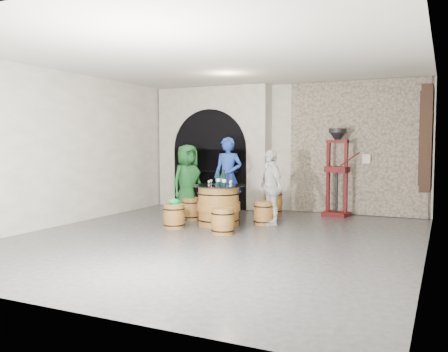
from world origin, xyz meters
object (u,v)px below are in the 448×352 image
at_px(person_green, 187,182).
at_px(person_white, 271,187).
at_px(barrel_stool_left, 191,209).
at_px(wine_bottle_center, 224,179).
at_px(wine_bottle_left, 218,179).
at_px(corking_press, 337,165).
at_px(barrel_stool_near_left, 174,216).
at_px(wine_bottle_right, 224,178).
at_px(side_barrel, 273,202).
at_px(person_blue, 228,177).
at_px(barrel_stool_far, 227,207).
at_px(barrel_table, 219,205).
at_px(barrel_stool_right, 264,213).
at_px(barrel_stool_near_right, 223,221).

height_order(person_green, person_white, person_green).
xyz_separation_m(barrel_stool_left, wine_bottle_center, (1.03, -0.44, 0.73)).
relative_size(wine_bottle_left, corking_press, 0.16).
bearing_deg(corking_press, barrel_stool_near_left, -121.46).
height_order(wine_bottle_right, side_barrel, wine_bottle_right).
xyz_separation_m(wine_bottle_right, corking_press, (1.93, 2.10, 0.22)).
distance_m(barrel_stool_near_left, wine_bottle_right, 1.32).
relative_size(barrel_stool_near_left, wine_bottle_right, 1.51).
height_order(person_blue, corking_press, corking_press).
height_order(person_blue, wine_bottle_left, person_blue).
xyz_separation_m(barrel_stool_far, person_green, (-0.76, -0.49, 0.60)).
height_order(barrel_table, barrel_stool_left, barrel_table).
xyz_separation_m(barrel_stool_far, barrel_stool_right, (1.07, -0.46, 0.00)).
height_order(barrel_table, wine_bottle_left, wine_bottle_left).
distance_m(person_white, corking_press, 2.03).
bearing_deg(barrel_stool_near_left, corking_press, 47.77).
height_order(barrel_stool_right, wine_bottle_left, wine_bottle_left).
xyz_separation_m(barrel_stool_right, wine_bottle_center, (-0.68, -0.52, 0.73)).
height_order(barrel_stool_far, person_white, person_white).
distance_m(person_blue, wine_bottle_right, 0.96).
relative_size(barrel_stool_near_right, side_barrel, 0.81).
distance_m(person_green, wine_bottle_left, 1.04).
relative_size(person_blue, wine_bottle_center, 5.70).
relative_size(barrel_table, wine_bottle_left, 3.37).
bearing_deg(side_barrel, wine_bottle_center, -101.42).
relative_size(barrel_stool_far, wine_bottle_left, 1.51).
xyz_separation_m(barrel_stool_far, person_blue, (-0.03, 0.11, 0.68)).
bearing_deg(barrel_stool_far, person_blue, 104.12).
relative_size(barrel_stool_far, person_green, 0.29).
bearing_deg(wine_bottle_right, corking_press, 47.30).
xyz_separation_m(barrel_stool_right, person_blue, (-1.10, 0.58, 0.68)).
distance_m(barrel_table, barrel_stool_near_left, 0.98).
bearing_deg(person_white, wine_bottle_center, -97.54).
distance_m(wine_bottle_left, wine_bottle_right, 0.12).
bearing_deg(barrel_stool_far, side_barrel, 50.73).
xyz_separation_m(barrel_stool_far, barrel_stool_near_right, (0.72, -1.76, 0.00)).
distance_m(barrel_stool_near_right, wine_bottle_right, 1.29).
xyz_separation_m(barrel_table, barrel_stool_right, (0.84, 0.47, -0.17)).
xyz_separation_m(barrel_stool_left, person_blue, (0.62, 0.66, 0.68)).
xyz_separation_m(barrel_stool_left, barrel_stool_near_left, (0.21, -1.08, 0.00)).
height_order(barrel_stool_right, corking_press, corking_press).
bearing_deg(barrel_stool_left, wine_bottle_right, -15.02).
xyz_separation_m(barrel_stool_left, corking_press, (2.87, 1.85, 0.95)).
xyz_separation_m(barrel_table, wine_bottle_left, (-0.03, 0.06, 0.55)).
relative_size(barrel_table, corking_press, 0.53).
height_order(barrel_stool_right, person_white, person_white).
bearing_deg(corking_press, person_white, -110.41).
xyz_separation_m(barrel_stool_near_right, person_blue, (-0.75, 1.87, 0.68)).
height_order(barrel_stool_far, wine_bottle_right, wine_bottle_right).
bearing_deg(barrel_table, wine_bottle_left, 117.23).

